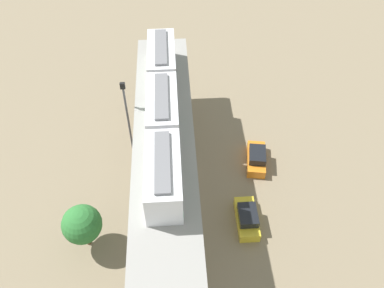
{
  "coord_description": "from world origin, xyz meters",
  "views": [
    {
      "loc": [
        -1.01,
        23.27,
        31.6
      ],
      "look_at": [
        -2.5,
        -1.4,
        4.35
      ],
      "focal_mm": 37.05,
      "sensor_mm": 36.0,
      "label": 1
    }
  ],
  "objects_px": {
    "parked_car_yellow": "(247,218)",
    "parked_car_orange": "(256,158)",
    "tree_near_viaduct": "(82,224)",
    "train": "(162,110)",
    "signal_post": "(128,120)"
  },
  "relations": [
    {
      "from": "train",
      "to": "parked_car_orange",
      "type": "distance_m",
      "value": 12.22
    },
    {
      "from": "parked_car_yellow",
      "to": "tree_near_viaduct",
      "type": "height_order",
      "value": "tree_near_viaduct"
    },
    {
      "from": "parked_car_orange",
      "to": "signal_post",
      "type": "xyz_separation_m",
      "value": [
        12.55,
        -1.54,
        4.71
      ]
    },
    {
      "from": "parked_car_yellow",
      "to": "signal_post",
      "type": "relative_size",
      "value": 0.43
    },
    {
      "from": "tree_near_viaduct",
      "to": "parked_car_yellow",
      "type": "bearing_deg",
      "value": -174.94
    },
    {
      "from": "signal_post",
      "to": "parked_car_yellow",
      "type": "bearing_deg",
      "value": 141.09
    },
    {
      "from": "parked_car_yellow",
      "to": "parked_car_orange",
      "type": "height_order",
      "value": "same"
    },
    {
      "from": "parked_car_yellow",
      "to": "parked_car_orange",
      "type": "relative_size",
      "value": 0.95
    },
    {
      "from": "parked_car_orange",
      "to": "tree_near_viaduct",
      "type": "height_order",
      "value": "tree_near_viaduct"
    },
    {
      "from": "parked_car_yellow",
      "to": "parked_car_orange",
      "type": "xyz_separation_m",
      "value": [
        -2.04,
        -6.94,
        0.0
      ]
    },
    {
      "from": "train",
      "to": "parked_car_yellow",
      "type": "height_order",
      "value": "train"
    },
    {
      "from": "parked_car_yellow",
      "to": "parked_car_orange",
      "type": "distance_m",
      "value": 7.23
    },
    {
      "from": "train",
      "to": "parked_car_orange",
      "type": "xyz_separation_m",
      "value": [
        -9.15,
        -0.93,
        -8.05
      ]
    },
    {
      "from": "train",
      "to": "parked_car_orange",
      "type": "height_order",
      "value": "train"
    },
    {
      "from": "parked_car_orange",
      "to": "tree_near_viaduct",
      "type": "xyz_separation_m",
      "value": [
        16.14,
        8.18,
        2.4
      ]
    }
  ]
}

